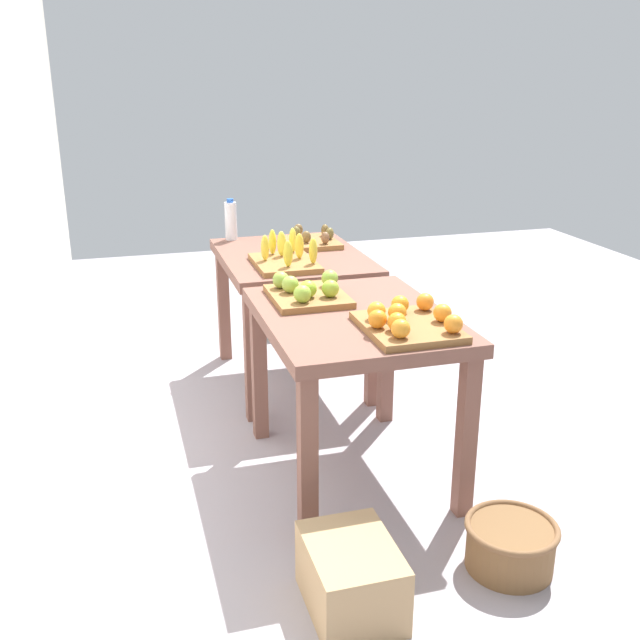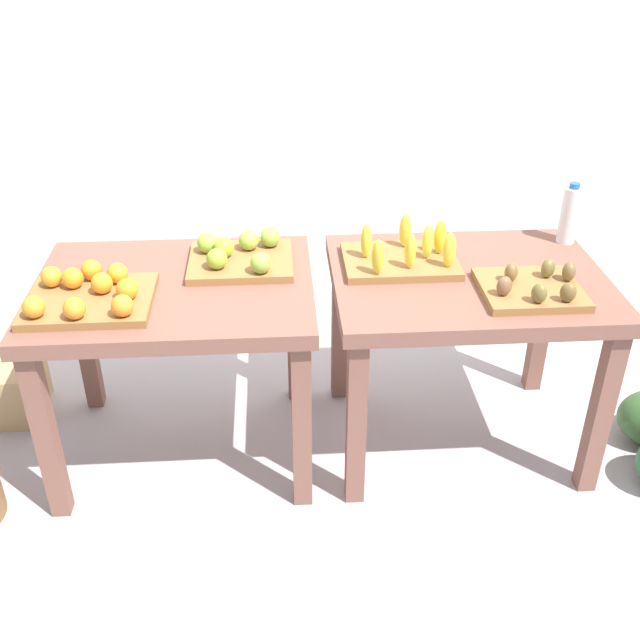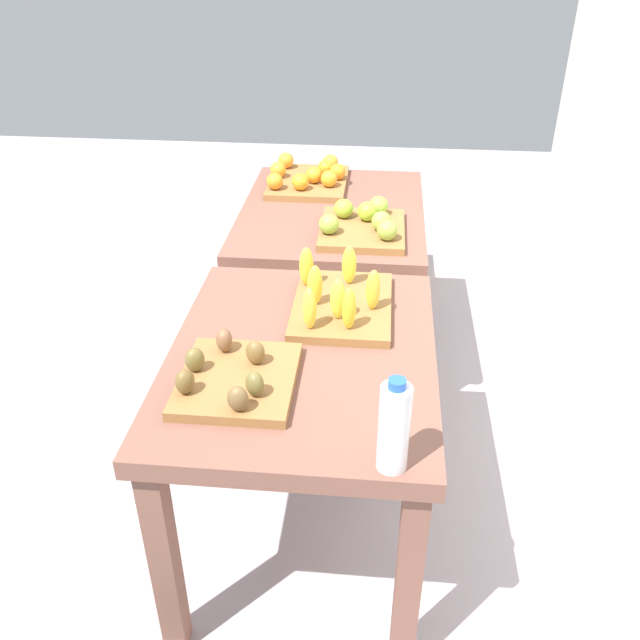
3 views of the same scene
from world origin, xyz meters
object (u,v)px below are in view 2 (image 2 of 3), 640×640
at_px(display_table_right, 466,301).
at_px(banana_crate, 404,255).
at_px(apple_bin, 240,256).
at_px(water_bottle, 569,215).
at_px(kiwi_bin, 533,287).
at_px(orange_bin, 89,295).
at_px(display_table_left, 176,311).

distance_m(display_table_right, banana_crate, 0.30).
bearing_deg(banana_crate, apple_bin, 175.51).
bearing_deg(water_bottle, banana_crate, -166.08).
bearing_deg(kiwi_bin, water_bottle, 57.48).
bearing_deg(orange_bin, kiwi_bin, -1.05).
xyz_separation_m(apple_bin, kiwi_bin, (1.06, -0.31, -0.01)).
xyz_separation_m(banana_crate, water_bottle, (0.71, 0.18, 0.08)).
relative_size(apple_bin, water_bottle, 1.57).
relative_size(display_table_left, banana_crate, 2.36).
bearing_deg(apple_bin, display_table_left, -149.52).
bearing_deg(kiwi_bin, banana_crate, 148.64).
height_order(display_table_right, water_bottle, water_bottle).
height_order(display_table_left, orange_bin, orange_bin).
xyz_separation_m(apple_bin, banana_crate, (0.63, -0.05, 0.00)).
xyz_separation_m(display_table_left, orange_bin, (-0.27, -0.14, 0.16)).
height_order(display_table_left, water_bottle, water_bottle).
relative_size(orange_bin, apple_bin, 1.10).
bearing_deg(display_table_right, banana_crate, 158.37).
distance_m(display_table_right, apple_bin, 0.90).
distance_m(display_table_right, orange_bin, 1.41).
distance_m(display_table_right, water_bottle, 0.59).
relative_size(display_table_left, display_table_right, 1.00).
height_order(apple_bin, water_bottle, water_bottle).
xyz_separation_m(banana_crate, kiwi_bin, (0.43, -0.26, -0.02)).
distance_m(orange_bin, water_bottle, 1.91).
xyz_separation_m(orange_bin, water_bottle, (1.86, 0.41, 0.08)).
bearing_deg(kiwi_bin, orange_bin, 178.95).
relative_size(display_table_right, water_bottle, 4.07).
distance_m(kiwi_bin, water_bottle, 0.53).
xyz_separation_m(orange_bin, kiwi_bin, (1.58, -0.03, -0.01)).
bearing_deg(water_bottle, orange_bin, -167.66).
bearing_deg(water_bottle, kiwi_bin, -122.52).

